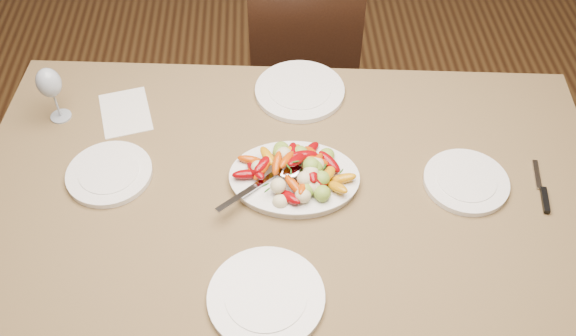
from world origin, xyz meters
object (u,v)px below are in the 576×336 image
Objects in this scene: plate_right at (466,182)px; dining_table at (288,255)px; serving_platter at (294,180)px; plate_near at (266,298)px; plate_left at (109,174)px; chair_far at (302,57)px; wine_glass at (53,93)px; plate_far at (300,91)px.

dining_table is at bearing 176.87° from plate_right.
plate_right is (0.50, -0.03, -0.00)m from serving_platter.
plate_right is at bearing 31.25° from plate_near.
plate_left is 1.04m from plate_right.
wine_glass is at bearing 37.27° from chair_far.
wine_glass is (-0.73, 0.30, 0.09)m from serving_platter.
plate_right is at bearing -41.88° from plate_far.
dining_table is 0.39m from serving_platter.
wine_glass is at bearing 164.93° from plate_right.
serving_platter is at bearing -5.06° from plate_left.
chair_far is 3.80× the size of plate_left.
plate_far is 0.78m from wine_glass.
serving_platter reaches higher than plate_right.
chair_far is 3.21× the size of plate_near.
dining_table is at bearing 79.54° from plate_near.
plate_left is (-0.62, -0.88, 0.29)m from chair_far.
plate_left is 0.85× the size of plate_far.
dining_table is 0.55m from plate_near.
plate_right is 1.28m from wine_glass.
dining_table is 0.91m from wine_glass.
plate_right is (0.42, -0.95, 0.29)m from chair_far.
dining_table is 0.93m from chair_far.
serving_platter is at bearing 76.89° from plate_near.
plate_near is (-0.59, -0.36, 0.00)m from plate_right.
plate_right is at bearing -3.13° from dining_table.
dining_table is 7.49× the size of plate_right.
chair_far is 1.09m from wine_glass.
dining_table is 5.05× the size of serving_platter.
dining_table is 8.98× the size of wine_glass.
plate_right and plate_far have the same top height.
plate_far is (0.05, 0.38, 0.39)m from dining_table.
plate_far is at bearing 80.72° from plate_near.
chair_far is at bearing 85.20° from serving_platter.
plate_near is (-0.07, -0.38, 0.39)m from dining_table.
plate_near is at bearing -99.28° from plate_far.
wine_glass reaches higher than serving_platter.
plate_far is at bearing 138.12° from plate_right.
dining_table is 0.55m from plate_far.
serving_platter is 0.39m from plate_near.
plate_far is (-0.04, -0.54, 0.29)m from chair_far.
serving_platter is 0.80m from wine_glass.
plate_left is 1.02× the size of plate_right.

